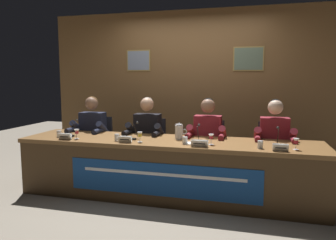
# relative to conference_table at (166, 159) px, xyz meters

# --- Properties ---
(ground_plane) EXTENTS (12.00, 12.00, 0.00)m
(ground_plane) POSITION_rel_conference_table_xyz_m (-0.00, 0.11, -0.50)
(ground_plane) COLOR gray
(wall_back_panelled) EXTENTS (4.94, 0.14, 2.60)m
(wall_back_panelled) POSITION_rel_conference_table_xyz_m (-0.00, 1.67, 0.80)
(wall_back_panelled) COLOR brown
(wall_back_panelled) RESTS_ON ground_plane
(conference_table) EXTENTS (3.74, 0.84, 0.72)m
(conference_table) POSITION_rel_conference_table_xyz_m (0.00, 0.00, 0.00)
(conference_table) COLOR brown
(conference_table) RESTS_ON ground_plane
(chair_far_left) EXTENTS (0.44, 0.45, 0.89)m
(chair_far_left) POSITION_rel_conference_table_xyz_m (-1.29, 0.72, -0.07)
(chair_far_left) COLOR black
(chair_far_left) RESTS_ON ground_plane
(panelist_far_left) EXTENTS (0.51, 0.48, 1.22)m
(panelist_far_left) POSITION_rel_conference_table_xyz_m (-1.29, 0.52, 0.20)
(panelist_far_left) COLOR black
(panelist_far_left) RESTS_ON ground_plane
(nameplate_far_left) EXTENTS (0.17, 0.06, 0.08)m
(nameplate_far_left) POSITION_rel_conference_table_xyz_m (-1.25, -0.20, 0.26)
(nameplate_far_left) COLOR white
(nameplate_far_left) RESTS_ON conference_table
(juice_glass_far_left) EXTENTS (0.06, 0.06, 0.12)m
(juice_glass_far_left) POSITION_rel_conference_table_xyz_m (-1.14, -0.12, 0.30)
(juice_glass_far_left) COLOR white
(juice_glass_far_left) RESTS_ON conference_table
(water_cup_far_left) EXTENTS (0.06, 0.06, 0.08)m
(water_cup_far_left) POSITION_rel_conference_table_xyz_m (-1.43, -0.06, 0.25)
(water_cup_far_left) COLOR silver
(water_cup_far_left) RESTS_ON conference_table
(microphone_far_left) EXTENTS (0.06, 0.17, 0.22)m
(microphone_far_left) POSITION_rel_conference_table_xyz_m (-1.28, 0.06, 0.29)
(microphone_far_left) COLOR black
(microphone_far_left) RESTS_ON conference_table
(chair_center_left) EXTENTS (0.44, 0.45, 0.89)m
(chair_center_left) POSITION_rel_conference_table_xyz_m (-0.43, 0.72, -0.07)
(chair_center_left) COLOR black
(chair_center_left) RESTS_ON ground_plane
(panelist_center_left) EXTENTS (0.51, 0.48, 1.22)m
(panelist_center_left) POSITION_rel_conference_table_xyz_m (-0.43, 0.52, 0.20)
(panelist_center_left) COLOR black
(panelist_center_left) RESTS_ON ground_plane
(nameplate_center_left) EXTENTS (0.16, 0.06, 0.08)m
(nameplate_center_left) POSITION_rel_conference_table_xyz_m (-0.45, -0.19, 0.26)
(nameplate_center_left) COLOR white
(nameplate_center_left) RESTS_ON conference_table
(juice_glass_center_left) EXTENTS (0.06, 0.06, 0.12)m
(juice_glass_center_left) POSITION_rel_conference_table_xyz_m (-0.29, -0.11, 0.30)
(juice_glass_center_left) COLOR white
(juice_glass_center_left) RESTS_ON conference_table
(water_cup_center_left) EXTENTS (0.06, 0.06, 0.08)m
(water_cup_center_left) POSITION_rel_conference_table_xyz_m (-0.59, -0.11, 0.25)
(water_cup_center_left) COLOR silver
(water_cup_center_left) RESTS_ON conference_table
(microphone_center_left) EXTENTS (0.06, 0.17, 0.22)m
(microphone_center_left) POSITION_rel_conference_table_xyz_m (-0.41, 0.05, 0.29)
(microphone_center_left) COLOR black
(microphone_center_left) RESTS_ON conference_table
(chair_center_right) EXTENTS (0.44, 0.45, 0.89)m
(chair_center_right) POSITION_rel_conference_table_xyz_m (0.43, 0.72, -0.07)
(chair_center_right) COLOR black
(chair_center_right) RESTS_ON ground_plane
(panelist_center_right) EXTENTS (0.51, 0.48, 1.22)m
(panelist_center_right) POSITION_rel_conference_table_xyz_m (0.43, 0.52, 0.20)
(panelist_center_right) COLOR black
(panelist_center_right) RESTS_ON ground_plane
(nameplate_center_right) EXTENTS (0.19, 0.06, 0.08)m
(nameplate_center_right) POSITION_rel_conference_table_xyz_m (0.45, -0.21, 0.26)
(nameplate_center_right) COLOR white
(nameplate_center_right) RESTS_ON conference_table
(juice_glass_center_right) EXTENTS (0.06, 0.06, 0.12)m
(juice_glass_center_right) POSITION_rel_conference_table_xyz_m (0.56, -0.04, 0.30)
(juice_glass_center_right) COLOR white
(juice_glass_center_right) RESTS_ON conference_table
(water_cup_center_right) EXTENTS (0.06, 0.06, 0.08)m
(water_cup_center_right) POSITION_rel_conference_table_xyz_m (0.26, -0.09, 0.25)
(water_cup_center_right) COLOR silver
(water_cup_center_right) RESTS_ON conference_table
(microphone_center_right) EXTENTS (0.06, 0.17, 0.22)m
(microphone_center_right) POSITION_rel_conference_table_xyz_m (0.38, 0.04, 0.29)
(microphone_center_right) COLOR black
(microphone_center_right) RESTS_ON conference_table
(chair_far_right) EXTENTS (0.44, 0.45, 0.89)m
(chair_far_right) POSITION_rel_conference_table_xyz_m (1.29, 0.72, -0.07)
(chair_far_right) COLOR black
(chair_far_right) RESTS_ON ground_plane
(panelist_far_right) EXTENTS (0.51, 0.48, 1.22)m
(panelist_far_right) POSITION_rel_conference_table_xyz_m (1.29, 0.52, 0.20)
(panelist_far_right) COLOR black
(panelist_far_right) RESTS_ON ground_plane
(nameplate_far_right) EXTENTS (0.16, 0.06, 0.08)m
(nameplate_far_right) POSITION_rel_conference_table_xyz_m (1.31, -0.21, 0.26)
(nameplate_far_right) COLOR white
(nameplate_far_right) RESTS_ON conference_table
(juice_glass_far_right) EXTENTS (0.06, 0.06, 0.12)m
(juice_glass_far_right) POSITION_rel_conference_table_xyz_m (1.47, -0.08, 0.30)
(juice_glass_far_right) COLOR white
(juice_glass_far_right) RESTS_ON conference_table
(water_cup_far_right) EXTENTS (0.06, 0.06, 0.08)m
(water_cup_far_right) POSITION_rel_conference_table_xyz_m (1.10, -0.11, 0.25)
(water_cup_far_right) COLOR silver
(water_cup_far_right) RESTS_ON conference_table
(microphone_far_right) EXTENTS (0.06, 0.17, 0.22)m
(microphone_far_right) POSITION_rel_conference_table_xyz_m (1.30, 0.05, 0.29)
(microphone_far_right) COLOR black
(microphone_far_right) RESTS_ON conference_table
(water_pitcher_central) EXTENTS (0.15, 0.10, 0.21)m
(water_pitcher_central) POSITION_rel_conference_table_xyz_m (0.12, 0.19, 0.31)
(water_pitcher_central) COLOR silver
(water_pitcher_central) RESTS_ON conference_table
(document_stack_center_right) EXTENTS (0.22, 0.17, 0.01)m
(document_stack_center_right) POSITION_rel_conference_table_xyz_m (0.37, -0.06, 0.22)
(document_stack_center_right) COLOR white
(document_stack_center_right) RESTS_ON conference_table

